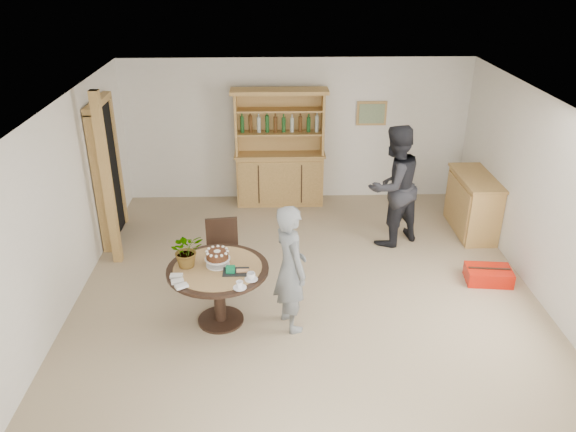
% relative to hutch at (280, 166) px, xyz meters
% --- Properties ---
extents(ground, '(7.00, 7.00, 0.00)m').
position_rel_hutch_xyz_m(ground, '(0.30, -3.24, -0.69)').
color(ground, tan).
rests_on(ground, ground).
extents(room_shell, '(6.04, 7.04, 2.52)m').
position_rel_hutch_xyz_m(room_shell, '(0.30, -3.23, 1.05)').
color(room_shell, white).
rests_on(room_shell, ground).
extents(doorway, '(0.13, 1.10, 2.18)m').
position_rel_hutch_xyz_m(doorway, '(-2.63, -1.24, 0.42)').
color(doorway, black).
rests_on(doorway, ground).
extents(pine_post, '(0.12, 0.12, 2.50)m').
position_rel_hutch_xyz_m(pine_post, '(-2.40, -2.04, 0.56)').
color(pine_post, tan).
rests_on(pine_post, ground).
extents(hutch, '(1.62, 0.54, 2.04)m').
position_rel_hutch_xyz_m(hutch, '(0.00, 0.00, 0.00)').
color(hutch, tan).
rests_on(hutch, ground).
extents(sideboard, '(0.54, 1.26, 0.94)m').
position_rel_hutch_xyz_m(sideboard, '(3.04, -1.24, -0.22)').
color(sideboard, tan).
rests_on(sideboard, ground).
extents(dining_table, '(1.20, 1.20, 0.76)m').
position_rel_hutch_xyz_m(dining_table, '(-0.79, -3.56, -0.08)').
color(dining_table, black).
rests_on(dining_table, ground).
extents(dining_chair, '(0.47, 0.47, 0.95)m').
position_rel_hutch_xyz_m(dining_chair, '(-0.80, -2.73, -0.15)').
color(dining_chair, black).
rests_on(dining_chair, ground).
extents(birthday_cake, '(0.30, 0.30, 0.20)m').
position_rel_hutch_xyz_m(birthday_cake, '(-0.79, -3.51, 0.19)').
color(birthday_cake, white).
rests_on(birthday_cake, dining_table).
extents(flower_vase, '(0.47, 0.44, 0.42)m').
position_rel_hutch_xyz_m(flower_vase, '(-1.14, -3.51, 0.28)').
color(flower_vase, '#3F7233').
rests_on(flower_vase, dining_table).
extents(gift_tray, '(0.30, 0.20, 0.08)m').
position_rel_hutch_xyz_m(gift_tray, '(-0.57, -3.69, 0.10)').
color(gift_tray, black).
rests_on(gift_tray, dining_table).
extents(coffee_cup_a, '(0.15, 0.15, 0.09)m').
position_rel_hutch_xyz_m(coffee_cup_a, '(-0.39, -3.84, 0.11)').
color(coffee_cup_a, white).
rests_on(coffee_cup_a, dining_table).
extents(coffee_cup_b, '(0.15, 0.15, 0.08)m').
position_rel_hutch_xyz_m(coffee_cup_b, '(-0.51, -4.01, 0.11)').
color(coffee_cup_b, white).
rests_on(coffee_cup_b, dining_table).
extents(napkins, '(0.24, 0.33, 0.03)m').
position_rel_hutch_xyz_m(napkins, '(-1.20, -3.88, 0.09)').
color(napkins, white).
rests_on(napkins, dining_table).
extents(teen_boy, '(0.57, 0.68, 1.58)m').
position_rel_hutch_xyz_m(teen_boy, '(0.06, -3.66, 0.10)').
color(teen_boy, slate).
rests_on(teen_boy, ground).
extents(adult_person, '(1.14, 1.08, 1.86)m').
position_rel_hutch_xyz_m(adult_person, '(1.67, -1.57, 0.24)').
color(adult_person, black).
rests_on(adult_person, ground).
extents(red_suitcase, '(0.64, 0.47, 0.21)m').
position_rel_hutch_xyz_m(red_suitcase, '(2.80, -2.77, -0.59)').
color(red_suitcase, red).
rests_on(red_suitcase, ground).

